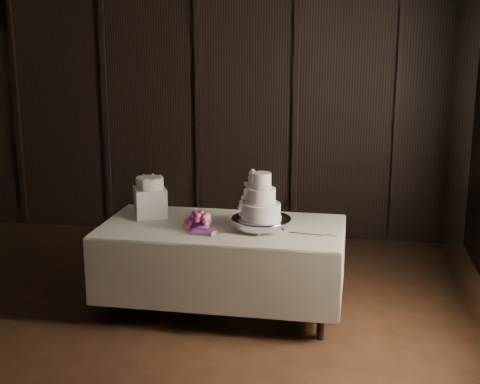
{
  "coord_description": "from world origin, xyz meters",
  "views": [
    {
      "loc": [
        1.68,
        -3.9,
        2.33
      ],
      "look_at": [
        0.84,
        1.28,
        1.05
      ],
      "focal_mm": 50.0,
      "sensor_mm": 36.0,
      "label": 1
    }
  ],
  "objects_px": {
    "small_cake": "(150,183)",
    "wedding_cake": "(258,201)",
    "box_pedestal": "(150,202)",
    "display_table": "(222,265)",
    "bouquet": "(200,222)",
    "cake_stand": "(261,224)"
  },
  "relations": [
    {
      "from": "small_cake",
      "to": "display_table",
      "type": "bearing_deg",
      "value": -14.97
    },
    {
      "from": "cake_stand",
      "to": "box_pedestal",
      "type": "height_order",
      "value": "box_pedestal"
    },
    {
      "from": "display_table",
      "to": "wedding_cake",
      "type": "xyz_separation_m",
      "value": [
        0.3,
        -0.06,
        0.58
      ]
    },
    {
      "from": "wedding_cake",
      "to": "small_cake",
      "type": "height_order",
      "value": "wedding_cake"
    },
    {
      "from": "small_cake",
      "to": "wedding_cake",
      "type": "bearing_deg",
      "value": -13.72
    },
    {
      "from": "cake_stand",
      "to": "bouquet",
      "type": "distance_m",
      "value": 0.49
    },
    {
      "from": "wedding_cake",
      "to": "small_cake",
      "type": "xyz_separation_m",
      "value": [
        -0.96,
        0.24,
        0.06
      ]
    },
    {
      "from": "display_table",
      "to": "bouquet",
      "type": "bearing_deg",
      "value": -138.7
    },
    {
      "from": "cake_stand",
      "to": "box_pedestal",
      "type": "bearing_deg",
      "value": 167.51
    },
    {
      "from": "bouquet",
      "to": "small_cake",
      "type": "xyz_separation_m",
      "value": [
        -0.51,
        0.31,
        0.23
      ]
    },
    {
      "from": "bouquet",
      "to": "small_cake",
      "type": "distance_m",
      "value": 0.64
    },
    {
      "from": "cake_stand",
      "to": "wedding_cake",
      "type": "height_order",
      "value": "wedding_cake"
    },
    {
      "from": "display_table",
      "to": "box_pedestal",
      "type": "bearing_deg",
      "value": 166.08
    },
    {
      "from": "wedding_cake",
      "to": "small_cake",
      "type": "bearing_deg",
      "value": 171.01
    },
    {
      "from": "display_table",
      "to": "small_cake",
      "type": "distance_m",
      "value": 0.94
    },
    {
      "from": "display_table",
      "to": "small_cake",
      "type": "bearing_deg",
      "value": 166.08
    },
    {
      "from": "small_cake",
      "to": "cake_stand",
      "type": "bearing_deg",
      "value": -12.49
    },
    {
      "from": "cake_stand",
      "to": "small_cake",
      "type": "bearing_deg",
      "value": 167.51
    },
    {
      "from": "display_table",
      "to": "cake_stand",
      "type": "distance_m",
      "value": 0.51
    },
    {
      "from": "bouquet",
      "to": "box_pedestal",
      "type": "relative_size",
      "value": 1.51
    },
    {
      "from": "cake_stand",
      "to": "box_pedestal",
      "type": "distance_m",
      "value": 1.02
    },
    {
      "from": "wedding_cake",
      "to": "box_pedestal",
      "type": "distance_m",
      "value": 1.0
    }
  ]
}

